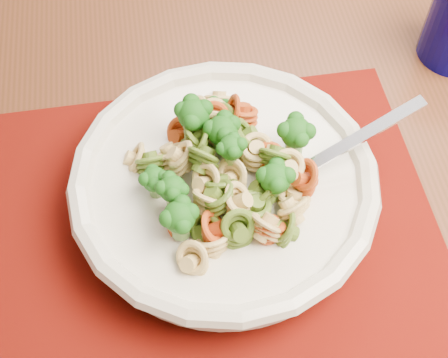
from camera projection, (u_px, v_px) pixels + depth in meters
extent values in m
cube|color=#432B16|center=(433.00, 311.00, 1.34)|extent=(4.00, 4.00, 0.01)
cube|color=#4F2616|center=(206.00, 180.00, 0.61)|extent=(1.29, 0.86, 0.04)
cube|color=#510E03|center=(210.00, 222.00, 0.56)|extent=(0.42, 0.33, 0.00)
cylinder|color=silver|center=(224.00, 200.00, 0.56)|extent=(0.11, 0.11, 0.01)
cylinder|color=silver|center=(224.00, 189.00, 0.55)|extent=(0.25, 0.25, 0.03)
torus|color=silver|center=(224.00, 179.00, 0.53)|extent=(0.27, 0.27, 0.02)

